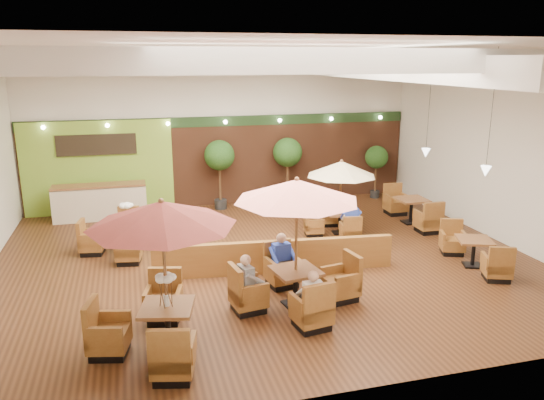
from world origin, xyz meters
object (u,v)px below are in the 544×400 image
object	(u,v)px
diner_0	(312,293)
diner_1	(282,255)
table_4	(473,253)
diner_3	(351,217)
topiary_1	(288,155)
topiary_2	(376,159)
table_5	(411,211)
diner_4	(351,218)
table_3	(128,236)
diner_2	(248,277)
topiary_0	(220,158)
table_2	(339,180)
service_counter	(100,202)
booth_divider	(275,257)
table_0	(159,244)
table_1	(296,220)

from	to	relation	value
diner_0	diner_1	xyz separation A→B (m)	(-0.00, 2.10, 0.02)
table_4	diner_1	size ratio (longest dim) A/B	3.19
diner_1	diner_3	world-z (taller)	diner_1
topiary_1	topiary_2	distance (m)	3.56
table_5	diner_4	world-z (taller)	diner_4
table_3	diner_3	distance (m)	6.35
diner_2	diner_3	world-z (taller)	diner_3
topiary_0	diner_4	distance (m)	5.60
table_2	topiary_0	distance (m)	4.78
service_counter	diner_4	size ratio (longest dim) A/B	4.23
table_4	topiary_2	world-z (taller)	topiary_2
diner_2	diner_0	bearing A→B (deg)	29.66
service_counter	diner_0	bearing A→B (deg)	-64.15
topiary_2	table_5	bearing A→B (deg)	-95.65
service_counter	topiary_2	size ratio (longest dim) A/B	1.48
diner_2	diner_4	bearing A→B (deg)	117.20
diner_0	diner_4	bearing A→B (deg)	58.31
diner_0	table_3	bearing A→B (deg)	121.94
booth_divider	diner_0	world-z (taller)	diner_0
table_2	topiary_0	size ratio (longest dim) A/B	0.93
table_4	diner_2	size ratio (longest dim) A/B	3.25
table_0	diner_1	bearing A→B (deg)	49.47
table_2	topiary_1	xyz separation A→B (m)	(-0.51, 3.72, 0.16)
table_4	topiary_0	distance (m)	9.05
diner_1	diner_3	bearing A→B (deg)	-146.07
table_4	table_1	bearing A→B (deg)	-148.67
service_counter	diner_4	distance (m)	8.37
diner_2	table_1	bearing A→B (deg)	74.66
table_0	diner_3	distance (m)	7.40
table_3	diner_2	world-z (taller)	table_3
table_0	table_1	distance (m)	3.05
table_1	diner_2	distance (m)	1.57
booth_divider	table_4	bearing A→B (deg)	-4.18
table_5	diner_4	size ratio (longest dim) A/B	3.90
table_0	table_1	xyz separation A→B (m)	(2.87, 1.03, -0.10)
diner_0	diner_1	distance (m)	2.10
table_3	table_5	bearing A→B (deg)	11.74
topiary_0	table_5	bearing A→B (deg)	-30.30
topiary_2	diner_1	size ratio (longest dim) A/B	2.44
diner_0	diner_4	xyz separation A→B (m)	(2.81, 4.59, -0.02)
topiary_2	table_4	bearing A→B (deg)	-95.45
table_0	table_2	distance (m)	7.81
table_1	diner_4	distance (m)	4.67
table_2	diner_2	world-z (taller)	table_2
topiary_1	diner_1	distance (m)	7.48
table_0	diner_1	world-z (taller)	table_0
table_0	table_4	size ratio (longest dim) A/B	1.10
table_2	table_4	distance (m)	4.35
table_2	table_3	distance (m)	6.35
table_1	topiary_0	xyz separation A→B (m)	(-0.24, 8.10, -0.09)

